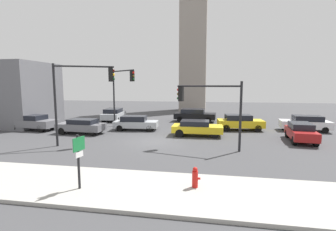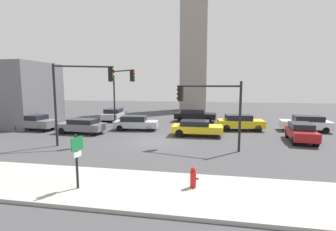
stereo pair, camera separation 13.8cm
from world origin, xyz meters
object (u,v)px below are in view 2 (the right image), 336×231
at_px(direction_sign, 77,156).
at_px(car_1, 114,114).
at_px(car_4, 136,123).
at_px(traffic_light_0, 122,86).
at_px(fire_hydrant, 193,178).
at_px(traffic_light_2, 82,87).
at_px(traffic_light_1, 207,101).
at_px(car_2, 82,126).
at_px(car_8, 33,122).
at_px(car_0, 306,123).
at_px(car_3, 197,128).
at_px(car_7, 301,132).
at_px(car_5, 195,115).
at_px(car_6, 240,122).

xyz_separation_m(direction_sign, car_1, (-6.56, 19.59, -0.73)).
bearing_deg(direction_sign, car_4, 109.54).
relative_size(traffic_light_0, car_1, 1.23).
xyz_separation_m(direction_sign, fire_hydrant, (4.56, 0.91, -0.94)).
bearing_deg(traffic_light_2, traffic_light_1, -20.51).
distance_m(car_2, car_8, 5.63).
relative_size(fire_hydrant, car_0, 0.19).
xyz_separation_m(car_0, car_3, (-9.93, -3.92, -0.05)).
bearing_deg(car_0, car_1, -6.08).
height_order(traffic_light_2, car_8, traffic_light_2).
bearing_deg(car_7, traffic_light_0, -96.08).
height_order(traffic_light_2, car_3, traffic_light_2).
height_order(fire_hydrant, car_8, car_8).
relative_size(car_2, car_5, 0.87).
xyz_separation_m(direction_sign, car_5, (3.29, 20.19, -0.69)).
relative_size(fire_hydrant, car_5, 0.17).
bearing_deg(traffic_light_2, car_0, 1.95).
xyz_separation_m(car_1, car_3, (10.59, -7.62, -0.05)).
xyz_separation_m(traffic_light_1, car_7, (7.04, 3.31, -2.50)).
bearing_deg(car_4, car_1, 122.65).
bearing_deg(direction_sign, car_5, 92.16).
bearing_deg(car_6, car_7, -50.93).
relative_size(traffic_light_1, car_2, 1.07).
distance_m(car_0, car_6, 6.04).
height_order(car_4, car_7, car_7).
relative_size(traffic_light_1, traffic_light_2, 0.79).
bearing_deg(car_1, traffic_light_0, -155.24).
distance_m(traffic_light_2, car_7, 16.65).
bearing_deg(car_1, car_2, 176.60).
relative_size(traffic_light_2, car_8, 1.24).
bearing_deg(car_2, car_5, -133.66).
bearing_deg(car_2, traffic_light_2, 124.25).
bearing_deg(car_8, car_7, 2.63).
height_order(traffic_light_2, car_1, traffic_light_2).
bearing_deg(car_1, traffic_light_1, -141.61).
height_order(traffic_light_2, car_4, traffic_light_2).
bearing_deg(car_7, car_5, -129.94).
distance_m(direction_sign, car_8, 16.83).
relative_size(fire_hydrant, car_8, 0.18).
height_order(fire_hydrant, car_2, car_2).
height_order(car_2, car_3, car_2).
xyz_separation_m(direction_sign, car_3, (4.02, 11.97, -0.78)).
bearing_deg(fire_hydrant, car_1, 120.79).
distance_m(fire_hydrant, car_5, 19.32).
bearing_deg(car_2, car_6, -160.71).
relative_size(direction_sign, car_4, 0.52).
bearing_deg(traffic_light_2, direction_sign, -86.00).
relative_size(traffic_light_1, car_8, 0.98).
relative_size(traffic_light_1, car_1, 0.95).
bearing_deg(car_4, direction_sign, -87.27).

